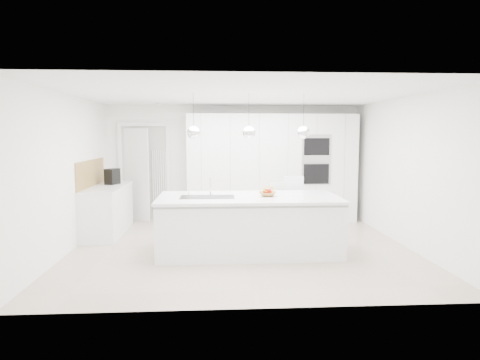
{
  "coord_description": "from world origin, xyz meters",
  "views": [
    {
      "loc": [
        -0.45,
        -6.91,
        1.86
      ],
      "look_at": [
        0.0,
        0.3,
        1.1
      ],
      "focal_mm": 32.0,
      "sensor_mm": 36.0,
      "label": 1
    }
  ],
  "objects": [
    {
      "name": "pendant_left",
      "position": [
        -0.75,
        -0.3,
        1.9
      ],
      "size": [
        0.2,
        0.2,
        0.2
      ],
      "primitive_type": "sphere",
      "color": "white",
      "rests_on": "ceiling"
    },
    {
      "name": "left_base_cabinets",
      "position": [
        -2.45,
        1.2,
        0.43
      ],
      "size": [
        0.6,
        1.8,
        0.86
      ],
      "primitive_type": "cube",
      "color": "white",
      "rests_on": "floor"
    },
    {
      "name": "floor",
      "position": [
        0.0,
        0.0,
        0.0
      ],
      "size": [
        5.5,
        5.5,
        0.0
      ],
      "primitive_type": "plane",
      "color": "#B8A492",
      "rests_on": "ground"
    },
    {
      "name": "ceiling",
      "position": [
        0.0,
        0.0,
        2.5
      ],
      "size": [
        5.5,
        5.5,
        0.0
      ],
      "primitive_type": "plane",
      "rotation": [
        3.14,
        0.0,
        0.0
      ],
      "color": "white",
      "rests_on": "wall_back"
    },
    {
      "name": "left_worktop",
      "position": [
        -2.45,
        1.2,
        0.88
      ],
      "size": [
        0.62,
        1.82,
        0.04
      ],
      "primitive_type": "cube",
      "color": "white",
      "rests_on": "left_base_cabinets"
    },
    {
      "name": "apple_b",
      "position": [
        0.42,
        -0.26,
        0.97
      ],
      "size": [
        0.09,
        0.09,
        0.09
      ],
      "primitive_type": "sphere",
      "color": "#A40F02",
      "rests_on": "fruit_bowl"
    },
    {
      "name": "hallway_door",
      "position": [
        -2.2,
        2.42,
        1.0
      ],
      "size": [
        0.76,
        0.38,
        2.0
      ],
      "primitive_type": "cube",
      "rotation": [
        0.0,
        0.0,
        -0.44
      ],
      "color": "white",
      "rests_on": "floor"
    },
    {
      "name": "island_sink",
      "position": [
        -0.55,
        -0.3,
        0.82
      ],
      "size": [
        0.84,
        0.44,
        0.18
      ],
      "primitive_type": null,
      "color": "#3F3F42",
      "rests_on": "island_worktop"
    },
    {
      "name": "banana_bunch",
      "position": [
        0.41,
        -0.26,
        1.01
      ],
      "size": [
        0.23,
        0.16,
        0.2
      ],
      "primitive_type": "torus",
      "rotation": [
        1.22,
        0.0,
        0.35
      ],
      "color": "yellow",
      "rests_on": "fruit_bowl"
    },
    {
      "name": "apple_a",
      "position": [
        0.41,
        -0.24,
        0.97
      ],
      "size": [
        0.07,
        0.07,
        0.07
      ],
      "primitive_type": "sphere",
      "color": "#A40F02",
      "rests_on": "fruit_bowl"
    },
    {
      "name": "oak_backsplash",
      "position": [
        -2.74,
        1.2,
        1.15
      ],
      "size": [
        0.02,
        1.8,
        0.5
      ],
      "primitive_type": "cube",
      "color": "#A17C3B",
      "rests_on": "wall_left"
    },
    {
      "name": "island_base",
      "position": [
        0.1,
        -0.3,
        0.43
      ],
      "size": [
        2.8,
        1.2,
        0.86
      ],
      "primitive_type": "cube",
      "color": "white",
      "rests_on": "floor"
    },
    {
      "name": "pendant_mid",
      "position": [
        0.1,
        -0.3,
        1.9
      ],
      "size": [
        0.2,
        0.2,
        0.2
      ],
      "primitive_type": "sphere",
      "color": "white",
      "rests_on": "ceiling"
    },
    {
      "name": "fruit_bowl",
      "position": [
        0.4,
        -0.27,
        0.93
      ],
      "size": [
        0.31,
        0.31,
        0.07
      ],
      "primitive_type": "imported",
      "rotation": [
        0.0,
        0.0,
        -0.13
      ],
      "color": "#A17C3B",
      "rests_on": "island_worktop"
    },
    {
      "name": "pendant_right",
      "position": [
        0.95,
        -0.3,
        1.9
      ],
      "size": [
        0.2,
        0.2,
        0.2
      ],
      "primitive_type": "sphere",
      "color": "white",
      "rests_on": "ceiling"
    },
    {
      "name": "bar_stool_left",
      "position": [
        0.7,
        0.52,
        0.5
      ],
      "size": [
        0.4,
        0.51,
        1.0
      ],
      "primitive_type": null,
      "rotation": [
        0.0,
        0.0,
        0.17
      ],
      "color": "white",
      "rests_on": "floor"
    },
    {
      "name": "island_worktop",
      "position": [
        0.1,
        -0.25,
        0.88
      ],
      "size": [
        2.84,
        1.4,
        0.04
      ],
      "primitive_type": "cube",
      "color": "white",
      "rests_on": "island_base"
    },
    {
      "name": "radiator",
      "position": [
        -1.63,
        2.46,
        0.85
      ],
      "size": [
        0.32,
        0.04,
        1.4
      ],
      "primitive_type": null,
      "color": "white",
      "rests_on": "floor"
    },
    {
      "name": "island_tap",
      "position": [
        -0.5,
        -0.1,
        1.05
      ],
      "size": [
        0.02,
        0.02,
        0.3
      ],
      "primitive_type": "cylinder",
      "color": "white",
      "rests_on": "island_worktop"
    },
    {
      "name": "bar_stool_right",
      "position": [
        0.99,
        0.5,
        0.56
      ],
      "size": [
        0.4,
        0.53,
        1.12
      ],
      "primitive_type": null,
      "rotation": [
        0.0,
        0.0,
        -0.06
      ],
      "color": "white",
      "rests_on": "floor"
    },
    {
      "name": "oven_stack",
      "position": [
        1.7,
        1.89,
        1.35
      ],
      "size": [
        0.62,
        0.04,
        1.05
      ],
      "primitive_type": null,
      "color": "#A5A5A8",
      "rests_on": "tall_cabinets"
    },
    {
      "name": "wall_left",
      "position": [
        -2.75,
        0.0,
        1.25
      ],
      "size": [
        0.0,
        5.0,
        5.0
      ],
      "primitive_type": "plane",
      "rotation": [
        1.57,
        0.0,
        1.57
      ],
      "color": "white",
      "rests_on": "ground"
    },
    {
      "name": "wall_back",
      "position": [
        0.0,
        2.5,
        1.25
      ],
      "size": [
        5.5,
        0.0,
        5.5
      ],
      "primitive_type": "plane",
      "rotation": [
        1.57,
        0.0,
        0.0
      ],
      "color": "white",
      "rests_on": "ground"
    },
    {
      "name": "apple_c",
      "position": [
        0.37,
        -0.23,
        0.97
      ],
      "size": [
        0.08,
        0.08,
        0.08
      ],
      "primitive_type": "sphere",
      "color": "#A40F02",
      "rests_on": "fruit_bowl"
    },
    {
      "name": "espresso_machine",
      "position": [
        -2.43,
        1.56,
        1.05
      ],
      "size": [
        0.27,
        0.33,
        0.31
      ],
      "primitive_type": "cube",
      "rotation": [
        0.0,
        0.0,
        -0.36
      ],
      "color": "black",
      "rests_on": "left_worktop"
    },
    {
      "name": "doorway_frame",
      "position": [
        -1.95,
        2.47,
        1.02
      ],
      "size": [
        1.11,
        0.08,
        2.13
      ],
      "primitive_type": null,
      "color": "white",
      "rests_on": "floor"
    },
    {
      "name": "tall_cabinets",
      "position": [
        0.8,
        2.2,
        1.15
      ],
      "size": [
        3.6,
        0.6,
        2.3
      ],
      "primitive_type": "cube",
      "color": "white",
      "rests_on": "floor"
    }
  ]
}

